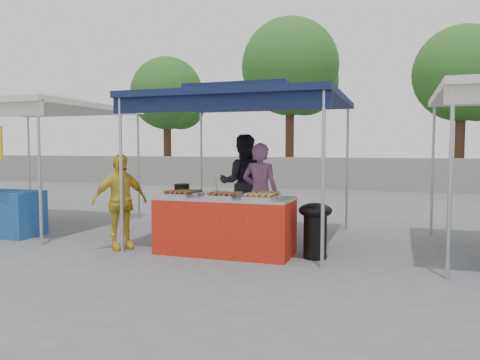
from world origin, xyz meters
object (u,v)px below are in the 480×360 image
(wok_burner, at_px, (315,225))
(helper_man, at_px, (243,183))
(vendor_woman, at_px, (260,193))
(vendor_table, at_px, (225,225))
(customer_person, at_px, (120,202))
(cooking_pot, at_px, (182,188))

(wok_burner, relative_size, helper_man, 0.44)
(wok_burner, height_order, vendor_woman, vendor_woman)
(vendor_table, xyz_separation_m, wok_burner, (1.32, 0.14, 0.05))
(vendor_table, bearing_deg, customer_person, -172.83)
(cooking_pot, xyz_separation_m, helper_man, (0.54, 1.48, -0.01))
(wok_burner, bearing_deg, vendor_woman, 122.21)
(wok_burner, relative_size, vendor_woman, 0.48)
(vendor_table, height_order, helper_man, helper_man)
(cooking_pot, bearing_deg, wok_burner, -5.74)
(vendor_table, height_order, cooking_pot, cooking_pot)
(wok_burner, bearing_deg, helper_man, 112.85)
(cooking_pot, xyz_separation_m, wok_burner, (2.19, -0.22, -0.45))
(wok_burner, bearing_deg, customer_person, 165.40)
(vendor_woman, bearing_deg, wok_burner, 146.68)
(vendor_table, distance_m, cooking_pot, 1.06)
(cooking_pot, bearing_deg, vendor_woman, 25.58)
(helper_man, xyz_separation_m, customer_person, (-1.33, -2.04, -0.17))
(vendor_table, distance_m, wok_burner, 1.32)
(helper_man, bearing_deg, customer_person, 37.81)
(vendor_table, relative_size, wok_burner, 2.50)
(vendor_table, xyz_separation_m, customer_person, (-1.65, -0.21, 0.31))
(wok_burner, height_order, customer_person, customer_person)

